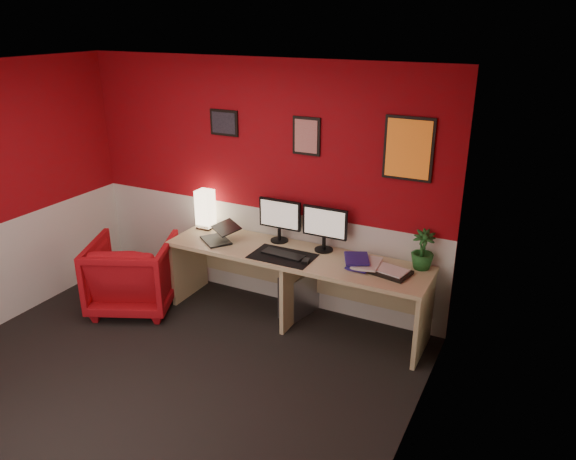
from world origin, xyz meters
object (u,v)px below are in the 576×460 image
object	(u,v)px
armchair	(133,274)
zen_tray	(390,272)
shoji_lamp	(205,210)
monitor_right	(324,222)
monitor_left	(279,214)
pc_tower	(300,293)
potted_plant	(423,250)
laptop	(215,231)
desk	(295,288)

from	to	relation	value
armchair	zen_tray	bearing A→B (deg)	166.58
armchair	shoji_lamp	bearing A→B (deg)	-148.15
shoji_lamp	monitor_right	xyz separation A→B (m)	(1.37, 0.01, 0.09)
monitor_left	pc_tower	xyz separation A→B (m)	(0.26, -0.05, -0.80)
shoji_lamp	armchair	bearing A→B (deg)	-123.98
zen_tray	potted_plant	xyz separation A→B (m)	(0.22, 0.23, 0.17)
pc_tower	monitor_left	bearing A→B (deg)	-178.69
laptop	zen_tray	world-z (taller)	laptop
monitor_right	armchair	bearing A→B (deg)	-159.25
potted_plant	pc_tower	size ratio (longest dim) A/B	0.80
zen_tray	armchair	world-z (taller)	zen_tray
shoji_lamp	monitor_left	xyz separation A→B (m)	(0.87, 0.02, 0.09)
monitor_right	zen_tray	xyz separation A→B (m)	(0.72, -0.21, -0.28)
shoji_lamp	monitor_left	distance (m)	0.88
laptop	armchair	bearing A→B (deg)	-115.39
potted_plant	pc_tower	bearing A→B (deg)	-177.03
shoji_lamp	zen_tray	xyz separation A→B (m)	(2.09, -0.20, -0.18)
desk	shoji_lamp	xyz separation A→B (m)	(-1.16, 0.19, 0.56)
desk	pc_tower	bearing A→B (deg)	99.71
laptop	armchair	world-z (taller)	laptop
potted_plant	shoji_lamp	bearing A→B (deg)	-179.20
monitor_right	laptop	bearing A→B (deg)	-165.41
monitor_left	armchair	bearing A→B (deg)	-151.98
laptop	monitor_right	xyz separation A→B (m)	(1.06, 0.28, 0.18)
shoji_lamp	laptop	world-z (taller)	shoji_lamp
pc_tower	desk	bearing A→B (deg)	-67.09
monitor_left	pc_tower	distance (m)	0.84
desk	monitor_left	distance (m)	0.75
laptop	armchair	distance (m)	0.99
pc_tower	shoji_lamp	bearing A→B (deg)	-168.29
laptop	armchair	xyz separation A→B (m)	(-0.76, -0.42, -0.46)
zen_tray	potted_plant	world-z (taller)	potted_plant
monitor_left	pc_tower	size ratio (longest dim) A/B	1.29
monitor_left	zen_tray	distance (m)	1.27
monitor_left	potted_plant	size ratio (longest dim) A/B	1.61
desk	potted_plant	distance (m)	1.30
monitor_right	zen_tray	size ratio (longest dim) A/B	1.66
laptop	monitor_right	distance (m)	1.11
laptop	potted_plant	distance (m)	2.03
shoji_lamp	monitor_left	size ratio (longest dim) A/B	0.69
laptop	potted_plant	size ratio (longest dim) A/B	0.92
shoji_lamp	monitor_right	distance (m)	1.37
laptop	monitor_left	world-z (taller)	monitor_left
armchair	laptop	bearing A→B (deg)	-175.64
pc_tower	armchair	bearing A→B (deg)	-144.39
desk	pc_tower	world-z (taller)	desk
shoji_lamp	zen_tray	bearing A→B (deg)	-5.48
monitor_right	zen_tray	bearing A→B (deg)	-16.04
desk	laptop	size ratio (longest dim) A/B	7.88
monitor_right	pc_tower	world-z (taller)	monitor_right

